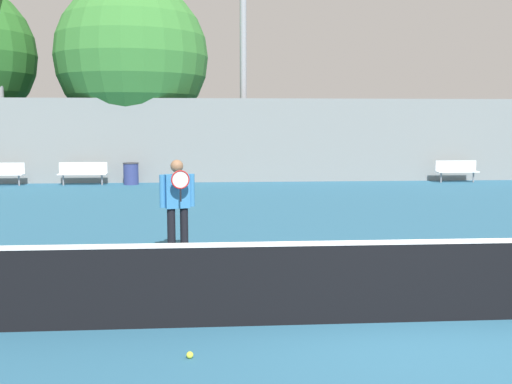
# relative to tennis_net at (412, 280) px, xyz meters

# --- Properties ---
(ground_plane) EXTENTS (100.00, 100.00, 0.00)m
(ground_plane) POSITION_rel_tennis_net_xyz_m (0.00, 0.00, -0.49)
(ground_plane) COLOR #285B7A
(tennis_net) EXTENTS (12.14, 0.09, 0.96)m
(tennis_net) POSITION_rel_tennis_net_xyz_m (0.00, 0.00, 0.00)
(tennis_net) COLOR black
(tennis_net) RESTS_ON ground_plane
(tennis_player) EXTENTS (0.59, 0.47, 1.66)m
(tennis_player) POSITION_rel_tennis_net_xyz_m (-2.87, 3.64, 0.46)
(tennis_player) COLOR black
(tennis_player) RESTS_ON ground_plane
(bench_courtside_near) EXTENTS (1.75, 0.40, 0.83)m
(bench_courtside_near) POSITION_rel_tennis_net_xyz_m (-7.01, 15.82, 0.02)
(bench_courtside_near) COLOR white
(bench_courtside_near) RESTS_ON ground_plane
(bench_courtside_far) EXTENTS (1.60, 0.40, 0.83)m
(bench_courtside_far) POSITION_rel_tennis_net_xyz_m (7.14, 15.82, 0.01)
(bench_courtside_far) COLOR white
(bench_courtside_far) RESTS_ON ground_plane
(bench_adjacent_court) EXTENTS (1.67, 0.40, 0.83)m
(bench_adjacent_court) POSITION_rel_tennis_net_xyz_m (-9.96, 15.82, 0.01)
(bench_adjacent_court) COLOR white
(bench_adjacent_court) RESTS_ON ground_plane
(light_pole_near_left) EXTENTS (0.90, 0.60, 11.32)m
(light_pole_near_left) POSITION_rel_tennis_net_xyz_m (-0.99, 17.62, 5.95)
(light_pole_near_left) COLOR #939399
(light_pole_near_left) RESTS_ON ground_plane
(light_pole_far_right) EXTENTS (0.90, 0.60, 9.05)m
(light_pole_far_right) POSITION_rel_tennis_net_xyz_m (-6.05, 17.04, 4.86)
(light_pole_far_right) COLOR #939399
(light_pole_far_right) RESTS_ON ground_plane
(trash_bin) EXTENTS (0.58, 0.58, 0.81)m
(trash_bin) POSITION_rel_tennis_net_xyz_m (-5.27, 15.87, -0.08)
(trash_bin) COLOR navy
(trash_bin) RESTS_ON ground_plane
(tennis_ball) EXTENTS (0.07, 0.07, 0.07)m
(tennis_ball) POSITION_rel_tennis_net_xyz_m (-2.51, -0.90, -0.46)
(tennis_ball) COLOR #D1E038
(tennis_ball) RESTS_ON ground_plane
(back_fence) EXTENTS (27.47, 0.06, 3.21)m
(back_fence) POSITION_rel_tennis_net_xyz_m (0.00, 16.54, 1.12)
(back_fence) COLOR gray
(back_fence) RESTS_ON ground_plane
(tree_green_tall) EXTENTS (6.22, 6.22, 8.07)m
(tree_green_tall) POSITION_rel_tennis_net_xyz_m (-5.51, 18.80, 4.46)
(tree_green_tall) COLOR brown
(tree_green_tall) RESTS_ON ground_plane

